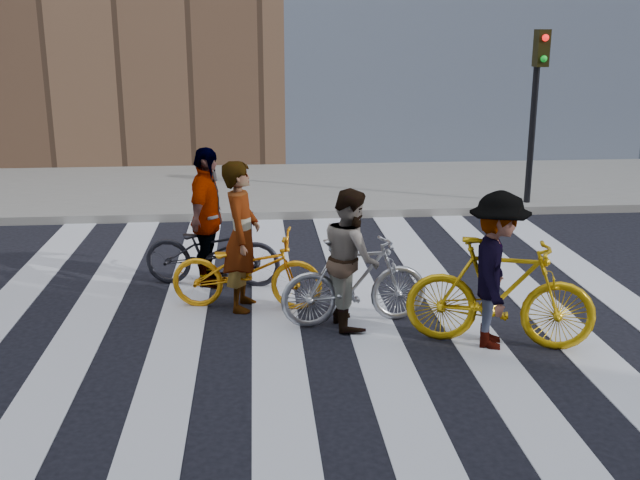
{
  "coord_description": "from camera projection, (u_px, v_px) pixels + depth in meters",
  "views": [
    {
      "loc": [
        -0.74,
        -8.12,
        3.3
      ],
      "look_at": [
        -0.01,
        0.3,
        0.93
      ],
      "focal_mm": 42.0,
      "sensor_mm": 36.0,
      "label": 1
    }
  ],
  "objects": [
    {
      "name": "rider_left",
      "position": [
        242.0,
        236.0,
        9.0
      ],
      "size": [
        0.54,
        0.73,
        1.83
      ],
      "primitive_type": "imported",
      "rotation": [
        0.0,
        0.0,
        1.41
      ],
      "color": "slate",
      "rests_on": "ground"
    },
    {
      "name": "ground",
      "position": [
        323.0,
        323.0,
        8.75
      ],
      "size": [
        100.0,
        100.0,
        0.0
      ],
      "primitive_type": "plane",
      "color": "black",
      "rests_on": "ground"
    },
    {
      "name": "traffic_signal",
      "position": [
        537.0,
        89.0,
        13.6
      ],
      "size": [
        0.22,
        0.42,
        3.33
      ],
      "color": "black",
      "rests_on": "ground"
    },
    {
      "name": "bike_dark_rear",
      "position": [
        212.0,
        250.0,
        9.95
      ],
      "size": [
        1.92,
        0.99,
        0.96
      ],
      "primitive_type": "imported",
      "rotation": [
        0.0,
        0.0,
        1.37
      ],
      "color": "black",
      "rests_on": "ground"
    },
    {
      "name": "rider_mid",
      "position": [
        351.0,
        258.0,
        8.52
      ],
      "size": [
        0.71,
        0.86,
        1.61
      ],
      "primitive_type": "imported",
      "rotation": [
        0.0,
        0.0,
        1.71
      ],
      "color": "slate",
      "rests_on": "ground"
    },
    {
      "name": "rider_right",
      "position": [
        497.0,
        271.0,
        7.91
      ],
      "size": [
        0.93,
        1.24,
        1.7
      ],
      "primitive_type": "imported",
      "rotation": [
        0.0,
        0.0,
        1.27
      ],
      "color": "slate",
      "rests_on": "ground"
    },
    {
      "name": "rider_rear",
      "position": [
        207.0,
        218.0,
        9.82
      ],
      "size": [
        0.66,
        1.16,
        1.86
      ],
      "primitive_type": "imported",
      "rotation": [
        0.0,
        0.0,
        1.37
      ],
      "color": "slate",
      "rests_on": "ground"
    },
    {
      "name": "bike_yellow_right",
      "position": [
        500.0,
        293.0,
        7.99
      ],
      "size": [
        2.07,
        1.14,
        1.2
      ],
      "primitive_type": "imported",
      "rotation": [
        0.0,
        0.0,
        1.27
      ],
      "color": "#CD980B",
      "rests_on": "ground"
    },
    {
      "name": "sidewalk_far",
      "position": [
        291.0,
        188.0,
        15.92
      ],
      "size": [
        100.0,
        5.0,
        0.15
      ],
      "primitive_type": "cube",
      "color": "gray",
      "rests_on": "ground"
    },
    {
      "name": "bike_yellow_left",
      "position": [
        247.0,
        270.0,
        9.12
      ],
      "size": [
        1.93,
        0.94,
        0.97
      ],
      "primitive_type": "imported",
      "rotation": [
        0.0,
        0.0,
        1.41
      ],
      "color": "orange",
      "rests_on": "ground"
    },
    {
      "name": "bike_silver_mid",
      "position": [
        355.0,
        281.0,
        8.6
      ],
      "size": [
        1.78,
        0.72,
        1.04
      ],
      "primitive_type": "imported",
      "rotation": [
        0.0,
        0.0,
        1.71
      ],
      "color": "#A7A9B1",
      "rests_on": "ground"
    },
    {
      "name": "zebra_crosswalk",
      "position": [
        323.0,
        323.0,
        8.75
      ],
      "size": [
        8.25,
        10.0,
        0.01
      ],
      "color": "silver",
      "rests_on": "ground"
    }
  ]
}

